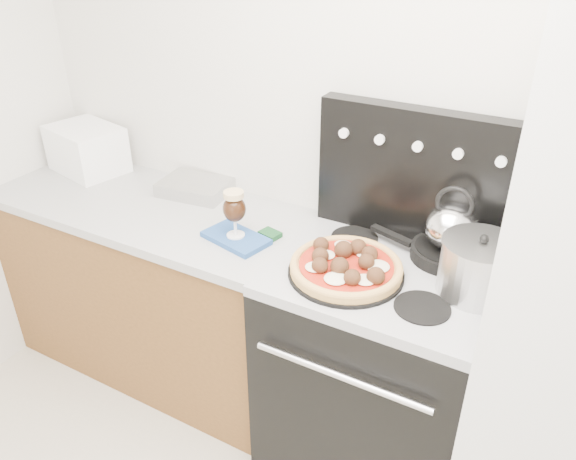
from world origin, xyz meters
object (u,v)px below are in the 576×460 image
Objects in this scene: beer_glass at (235,214)px; pizza at (346,265)px; toaster_oven at (87,149)px; oven_mitt at (236,238)px; tea_kettle at (451,223)px; base_cabinet at (160,290)px; stove_body at (375,372)px; skillet at (447,253)px; pizza_pan at (346,273)px; stock_pot at (478,269)px.

beer_glass is 0.48m from pizza.
toaster_oven reaches higher than pizza.
oven_mitt is 1.27× the size of tea_kettle.
base_cabinet is 1.13m from pizza.
toaster_oven reaches higher than stove_body.
tea_kettle is (0.17, 0.18, 0.63)m from stove_body.
pizza_pan is at bearing -135.51° from skillet.
stock_pot is at bearing -59.96° from tea_kettle.
stove_body is at bearing 40.57° from pizza.
stock_pot reaches higher than base_cabinet.
beer_glass reaches higher than stove_body.
toaster_oven is 1.51m from pizza.
toaster_oven is 0.91× the size of pizza.
skillet reaches higher than oven_mitt.
base_cabinet is 4.17× the size of toaster_oven.
stove_body is 3.57× the size of stock_pot.
base_cabinet is 1.12m from pizza_pan.
pizza_pan is (1.00, -0.12, 0.50)m from base_cabinet.
pizza_pan is at bearing -164.72° from stock_pot.
pizza is 0.40m from tea_kettle.
oven_mitt is at bearing -162.70° from skillet.
stove_body is (1.10, -0.02, 0.01)m from base_cabinet.
pizza is (-0.11, -0.09, 0.52)m from stove_body.
tea_kettle is (1.76, 0.01, 0.06)m from toaster_oven.
tea_kettle reaches higher than oven_mitt.
skillet is 1.28× the size of tea_kettle.
beer_glass reaches higher than base_cabinet.
stock_pot is at bearing 15.28° from pizza.
pizza is (0.48, -0.03, -0.06)m from beer_glass.
tea_kettle is (0.75, 0.23, 0.05)m from beer_glass.
beer_glass is 0.96× the size of tea_kettle.
toaster_oven reaches higher than skillet.
tea_kettle is at bearing 13.09° from toaster_oven.
stock_pot is at bearing 15.28° from pizza_pan.
pizza is at bearing -146.40° from tea_kettle.
toaster_oven is 1.76m from skillet.
toaster_oven is 1.41× the size of stock_pot.
stove_body is 0.75m from oven_mitt.
pizza is (0.00, 0.00, 0.03)m from pizza_pan.
stove_body is at bearing 5.65° from beer_glass.
toaster_oven reaches higher than beer_glass.
toaster_oven is 1.90m from stock_pot.
tea_kettle reaches higher than pizza_pan.
pizza_pan reaches higher than base_cabinet.
oven_mitt is (-0.59, -0.06, 0.47)m from stove_body.
pizza is 1.50× the size of skillet.
pizza_pan is at bearing -146.40° from tea_kettle.
pizza reaches higher than oven_mitt.
oven_mitt reaches higher than base_cabinet.
skillet is (1.27, 0.15, 0.51)m from base_cabinet.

